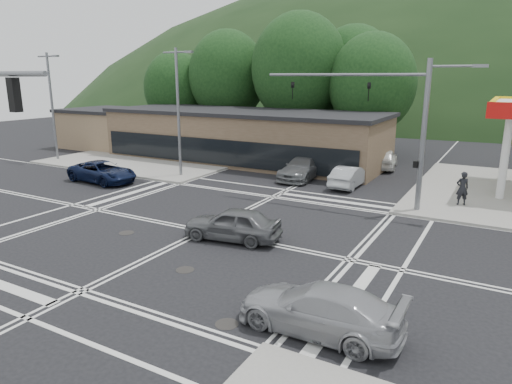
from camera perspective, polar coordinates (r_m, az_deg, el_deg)
The scene contains 20 objects.
ground at distance 21.83m, azimuth -6.54°, elevation -4.87°, with size 120.00×120.00×0.00m, color black.
sidewalk_nw at distance 42.31m, azimuth -11.21°, elevation 4.44°, with size 16.00×16.00×0.15m, color gray.
commercial_row at distance 39.57m, azimuth -1.63°, elevation 6.86°, with size 24.00×8.00×4.00m, color brown.
commercial_nw at distance 49.70m, azimuth -17.80°, elevation 7.48°, with size 8.00×7.00×3.60m, color #846B4F.
hill_north at distance 107.57m, azimuth 23.09°, elevation 9.40°, with size 252.00×126.00×140.00m, color black.
tree_n_a at distance 48.35m, azimuth -3.57°, elevation 14.30°, with size 8.00×8.00×11.75m.
tree_n_b at distance 44.53m, azimuth 5.41°, elevation 15.11°, with size 9.00×9.00×12.98m.
tree_n_c at distance 42.16m, azimuth 14.31°, elevation 13.02°, with size 7.60×7.60×10.87m.
tree_n_d at distance 51.08m, azimuth -9.98°, elevation 12.66°, with size 6.80×6.80×9.76m.
tree_n_e at distance 46.84m, azimuth 12.07°, elevation 14.03°, with size 8.40×8.40×11.98m.
streetlight_nw at distance 32.98m, azimuth -9.63°, elevation 10.49°, with size 2.50×0.25×9.00m.
streetlight_w at distance 42.74m, azimuth -24.13°, elevation 10.30°, with size 2.50×0.25×9.00m.
signal_mast_ne at distance 25.47m, azimuth 17.57°, elevation 9.01°, with size 11.65×0.30×8.00m.
car_blue_west at distance 33.19m, azimuth -18.65°, elevation 2.41°, with size 2.39×5.18×1.44m, color black.
car_grey_center at distance 20.39m, azimuth -2.94°, elevation -3.99°, with size 1.75×4.35×1.48m, color #5A5B5E.
car_silver_east at distance 13.54m, azimuth 7.89°, elevation -14.26°, with size 1.96×4.82×1.40m, color #97999E.
car_queue_a at distance 30.71m, azimuth 11.59°, elevation 1.93°, with size 1.48×4.26×1.40m, color #A4A7AB.
car_queue_b at distance 37.50m, azimuth 15.73°, elevation 4.04°, with size 1.87×4.64×1.58m, color silver.
car_northbound at distance 32.64m, azimuth 5.87°, elevation 3.01°, with size 2.18×5.36×1.55m, color slate.
pedestrian at distance 27.73m, azimuth 24.38°, elevation 0.43°, with size 0.69×0.45×1.89m, color black.
Camera 1 is at (12.19, -16.64, 7.15)m, focal length 32.00 mm.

